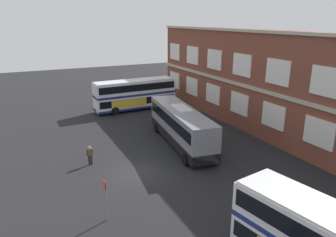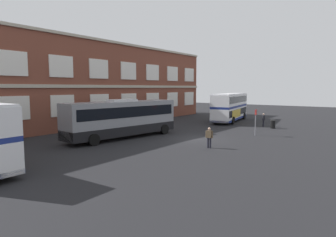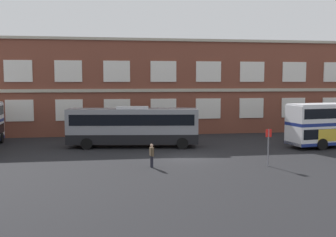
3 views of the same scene
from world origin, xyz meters
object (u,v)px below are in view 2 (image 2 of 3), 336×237
at_px(station_litter_bin, 273,124).
at_px(second_passenger, 209,137).
at_px(touring_coach, 123,119).
at_px(waiting_passenger, 263,119).
at_px(double_decker_middle, 230,107).
at_px(bus_stand_flag, 256,120).

bearing_deg(station_litter_bin, second_passenger, 177.21).
bearing_deg(touring_coach, waiting_passenger, -26.77).
height_order(double_decker_middle, touring_coach, double_decker_middle).
bearing_deg(bus_stand_flag, waiting_passenger, 12.14).
relative_size(waiting_passenger, station_litter_bin, 1.65).
relative_size(touring_coach, bus_stand_flag, 4.53).
bearing_deg(waiting_passenger, bus_stand_flag, -167.86).
bearing_deg(bus_stand_flag, double_decker_middle, 35.66).
bearing_deg(touring_coach, bus_stand_flag, -47.66).
height_order(double_decker_middle, bus_stand_flag, double_decker_middle).
bearing_deg(second_passenger, station_litter_bin, -2.79).
bearing_deg(second_passenger, bus_stand_flag, -6.02).
relative_size(double_decker_middle, bus_stand_flag, 4.18).
height_order(double_decker_middle, waiting_passenger, double_decker_middle).
height_order(bus_stand_flag, station_litter_bin, bus_stand_flag).
xyz_separation_m(bus_stand_flag, station_litter_bin, (6.58, 0.16, -1.12)).
bearing_deg(touring_coach, station_litter_bin, -32.10).
bearing_deg(station_litter_bin, double_decker_middle, 61.97).
distance_m(double_decker_middle, waiting_passenger, 6.75).
relative_size(second_passenger, station_litter_bin, 1.65).
xyz_separation_m(second_passenger, station_litter_bin, (14.94, -0.73, -0.41)).
bearing_deg(second_passenger, double_decker_middle, 19.43).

